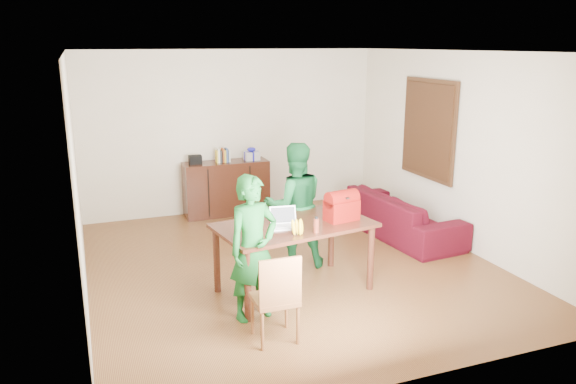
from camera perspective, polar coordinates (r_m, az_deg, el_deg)
name	(u,v)px	position (r m, az deg, el deg)	size (l,w,h in m)	color
room	(288,165)	(7.07, 0.04, 2.76)	(5.20, 5.70, 2.90)	#492112
table	(294,232)	(6.39, 0.63, -4.13)	(1.87, 1.24, 0.82)	black
chair	(275,315)	(5.53, -1.31, -12.35)	(0.42, 0.40, 0.90)	brown
person_near	(253,248)	(5.77, -3.56, -5.71)	(0.56, 0.37, 1.53)	#12541D
person_far	(295,206)	(7.09, 0.68, -1.38)	(0.78, 0.61, 1.61)	#125225
laptop	(285,224)	(6.21, -0.30, -3.28)	(0.33, 0.25, 0.21)	white
bananas	(297,232)	(6.00, 0.95, -4.05)	(0.18, 0.11, 0.07)	gold
bottle	(316,225)	(6.05, 2.89, -3.34)	(0.06, 0.06, 0.18)	#5F2315
red_bag	(342,209)	(6.47, 5.47, -1.69)	(0.38, 0.22, 0.28)	#710B07
sofa	(400,215)	(8.54, 11.27, -2.28)	(2.16, 0.84, 0.63)	#3E0813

